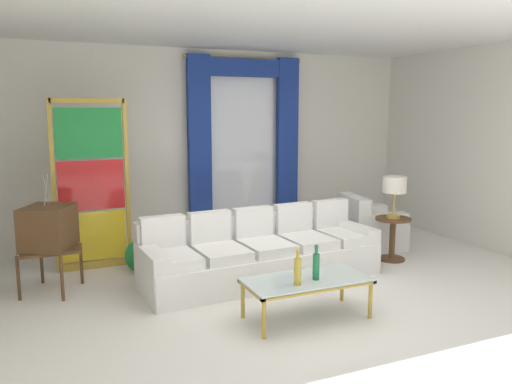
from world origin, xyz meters
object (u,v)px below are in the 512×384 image
(bottle_crystal_tall, at_px, (316,265))
(armchair_white, at_px, (368,229))
(stained_glass_divider, at_px, (92,189))
(couch_white_long, at_px, (259,254))
(peacock_figurine, at_px, (144,256))
(bottle_blue_decanter, at_px, (298,270))
(round_side_table, at_px, (392,235))
(coffee_table, at_px, (307,282))
(table_lamp_brass, at_px, (395,187))
(vintage_tv, at_px, (48,229))

(bottle_crystal_tall, height_order, armchair_white, armchair_white)
(bottle_crystal_tall, distance_m, stained_glass_divider, 3.20)
(couch_white_long, xyz_separation_m, peacock_figurine, (-1.27, 0.76, -0.09))
(bottle_crystal_tall, height_order, peacock_figurine, bottle_crystal_tall)
(couch_white_long, relative_size, bottle_crystal_tall, 8.34)
(bottle_blue_decanter, relative_size, round_side_table, 0.60)
(coffee_table, relative_size, table_lamp_brass, 2.18)
(table_lamp_brass, bearing_deg, coffee_table, -148.17)
(coffee_table, bearing_deg, bottle_blue_decanter, -144.56)
(table_lamp_brass, bearing_deg, round_side_table, 180.00)
(bottle_blue_decanter, distance_m, peacock_figurine, 2.44)
(vintage_tv, xyz_separation_m, peacock_figurine, (1.10, 0.25, -0.51))
(peacock_figurine, bearing_deg, vintage_tv, -167.39)
(bottle_crystal_tall, bearing_deg, vintage_tv, 141.60)
(couch_white_long, bearing_deg, vintage_tv, 167.84)
(couch_white_long, bearing_deg, bottle_crystal_tall, -89.85)
(vintage_tv, xyz_separation_m, round_side_table, (4.36, -0.54, -0.37))
(round_side_table, bearing_deg, peacock_figurine, 166.48)
(bottle_crystal_tall, height_order, table_lamp_brass, table_lamp_brass)
(bottle_crystal_tall, bearing_deg, coffee_table, 138.38)
(bottle_blue_decanter, height_order, table_lamp_brass, table_lamp_brass)
(bottle_blue_decanter, xyz_separation_m, table_lamp_brass, (2.23, 1.40, 0.47))
(coffee_table, xyz_separation_m, bottle_crystal_tall, (0.07, -0.06, 0.18))
(vintage_tv, bearing_deg, bottle_blue_decanter, -42.29)
(couch_white_long, relative_size, round_side_table, 4.98)
(stained_glass_divider, bearing_deg, bottle_blue_decanter, -59.30)
(table_lamp_brass, bearing_deg, armchair_white, 82.30)
(vintage_tv, bearing_deg, round_side_table, -7.04)
(peacock_figurine, bearing_deg, stained_glass_divider, 139.15)
(coffee_table, bearing_deg, round_side_table, 31.83)
(table_lamp_brass, bearing_deg, vintage_tv, 172.96)
(couch_white_long, bearing_deg, peacock_figurine, 149.18)
(vintage_tv, relative_size, round_side_table, 2.26)
(bottle_blue_decanter, bearing_deg, armchair_white, 41.89)
(stained_glass_divider, bearing_deg, vintage_tv, -127.73)
(coffee_table, distance_m, round_side_table, 2.42)
(armchair_white, height_order, table_lamp_brass, table_lamp_brass)
(round_side_table, bearing_deg, bottle_blue_decanter, -147.88)
(vintage_tv, bearing_deg, armchair_white, 1.86)
(peacock_figurine, xyz_separation_m, table_lamp_brass, (3.26, -0.78, 0.81))
(bottle_crystal_tall, height_order, round_side_table, bottle_crystal_tall)
(coffee_table, height_order, stained_glass_divider, stained_glass_divider)
(bottle_blue_decanter, relative_size, vintage_tv, 0.26)
(bottle_crystal_tall, bearing_deg, stained_glass_divider, 124.97)
(coffee_table, xyz_separation_m, vintage_tv, (-2.30, 1.82, 0.36))
(couch_white_long, bearing_deg, table_lamp_brass, -0.83)
(bottle_blue_decanter, distance_m, table_lamp_brass, 2.67)
(coffee_table, distance_m, bottle_crystal_tall, 0.20)
(round_side_table, relative_size, table_lamp_brass, 1.04)
(vintage_tv, bearing_deg, peacock_figurine, 12.61)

